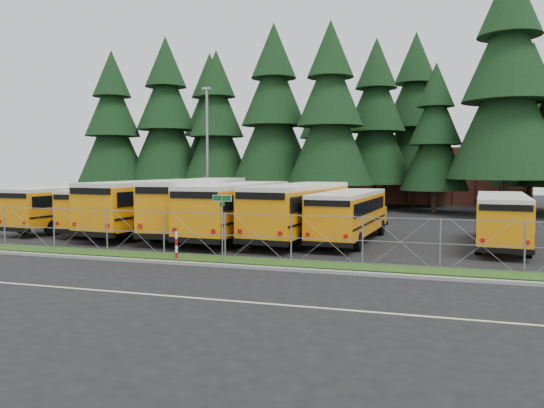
% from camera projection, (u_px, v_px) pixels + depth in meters
% --- Properties ---
extents(ground, '(120.00, 120.00, 0.00)m').
position_uv_depth(ground, '(254.00, 255.00, 23.94)').
color(ground, black).
rests_on(ground, ground).
extents(curb, '(50.00, 0.25, 0.12)m').
position_uv_depth(curb, '(229.00, 266.00, 20.98)').
color(curb, gray).
rests_on(curb, ground).
extents(grass_verge, '(50.00, 1.40, 0.06)m').
position_uv_depth(grass_verge, '(241.00, 261.00, 22.31)').
color(grass_verge, '#1F4012').
rests_on(grass_verge, ground).
extents(road_lane_line, '(50.00, 0.12, 0.01)m').
position_uv_depth(road_lane_line, '(169.00, 296.00, 16.31)').
color(road_lane_line, beige).
rests_on(road_lane_line, ground).
extents(chainlink_fence, '(44.00, 0.10, 2.00)m').
position_uv_depth(chainlink_fence, '(247.00, 236.00, 22.91)').
color(chainlink_fence, gray).
rests_on(chainlink_fence, ground).
extents(brick_building, '(22.00, 10.00, 6.00)m').
position_uv_depth(brick_building, '(419.00, 176.00, 60.09)').
color(brick_building, brown).
rests_on(brick_building, ground).
extents(bus_0, '(3.22, 10.58, 2.73)m').
position_uv_depth(bus_0, '(74.00, 208.00, 33.70)').
color(bus_0, orange).
rests_on(bus_0, ground).
extents(bus_1, '(2.95, 10.36, 2.69)m').
position_uv_depth(bus_1, '(118.00, 209.00, 33.06)').
color(bus_1, orange).
rests_on(bus_1, ground).
extents(bus_2, '(3.79, 12.24, 3.16)m').
position_uv_depth(bus_2, '(154.00, 207.00, 31.66)').
color(bus_2, orange).
rests_on(bus_2, ground).
extents(bus_3, '(3.98, 12.61, 3.25)m').
position_uv_depth(bus_3, '(201.00, 207.00, 31.01)').
color(bus_3, orange).
rests_on(bus_3, ground).
extents(bus_4, '(3.34, 11.84, 3.07)m').
position_uv_depth(bus_4, '(240.00, 211.00, 29.37)').
color(bus_4, orange).
rests_on(bus_4, ground).
extents(bus_5, '(4.04, 11.90, 3.06)m').
position_uv_depth(bus_5, '(302.00, 212.00, 28.64)').
color(bus_5, orange).
rests_on(bus_5, ground).
extents(bus_6, '(3.16, 10.40, 2.69)m').
position_uv_depth(bus_6, '(350.00, 217.00, 28.06)').
color(bus_6, orange).
rests_on(bus_6, ground).
extents(bus_east, '(3.13, 10.12, 2.61)m').
position_uv_depth(bus_east, '(501.00, 221.00, 26.20)').
color(bus_east, orange).
rests_on(bus_east, ground).
extents(street_sign, '(0.84, 0.55, 2.81)m').
position_uv_depth(street_sign, '(222.00, 214.00, 22.01)').
color(street_sign, gray).
rests_on(street_sign, ground).
extents(striped_bollard, '(0.11, 0.11, 1.20)m').
position_uv_depth(striped_bollard, '(176.00, 245.00, 22.79)').
color(striped_bollard, '#B20C0C').
rests_on(striped_bollard, ground).
extents(light_standard, '(0.70, 0.35, 10.14)m').
position_uv_depth(light_standard, '(207.00, 147.00, 41.37)').
color(light_standard, gray).
rests_on(light_standard, ground).
extents(conifer_0, '(7.07, 7.07, 15.63)m').
position_uv_depth(conifer_0, '(113.00, 129.00, 53.34)').
color(conifer_0, black).
rests_on(conifer_0, ground).
extents(conifer_1, '(7.72, 7.72, 17.06)m').
position_uv_depth(conifer_1, '(166.00, 122.00, 53.60)').
color(conifer_1, black).
rests_on(conifer_1, ground).
extents(conifer_2, '(6.91, 6.91, 15.29)m').
position_uv_depth(conifer_2, '(217.00, 129.00, 51.64)').
color(conifer_2, black).
rests_on(conifer_2, ground).
extents(conifer_3, '(7.82, 7.82, 17.30)m').
position_uv_depth(conifer_3, '(274.00, 117.00, 49.40)').
color(conifer_3, black).
rests_on(conifer_3, ground).
extents(conifer_4, '(7.47, 7.47, 16.52)m').
position_uv_depth(conifer_4, '(330.00, 117.00, 45.59)').
color(conifer_4, black).
rests_on(conifer_4, ground).
extents(conifer_5, '(7.30, 7.30, 16.14)m').
position_uv_depth(conifer_5, '(376.00, 124.00, 50.27)').
color(conifer_5, black).
rests_on(conifer_5, ground).
extents(conifer_6, '(5.90, 5.90, 13.06)m').
position_uv_depth(conifer_6, '(435.00, 138.00, 46.22)').
color(conifer_6, black).
rests_on(conifer_6, ground).
extents(conifer_7, '(9.18, 9.18, 20.30)m').
position_uv_depth(conifer_7, '(508.00, 89.00, 42.22)').
color(conifer_7, black).
rests_on(conifer_7, ground).
extents(conifer_10, '(7.40, 7.40, 16.36)m').
position_uv_depth(conifer_10, '(210.00, 129.00, 58.04)').
color(conifer_10, black).
rests_on(conifer_10, ground).
extents(conifer_11, '(7.05, 7.05, 15.59)m').
position_uv_depth(conifer_11, '(325.00, 131.00, 56.84)').
color(conifer_11, black).
rests_on(conifer_11, ground).
extents(conifer_12, '(7.90, 7.90, 17.47)m').
position_uv_depth(conifer_12, '(415.00, 120.00, 53.36)').
color(conifer_12, black).
rests_on(conifer_12, ground).
extents(conifer_13, '(6.94, 6.94, 15.36)m').
position_uv_depth(conifer_13, '(531.00, 127.00, 48.57)').
color(conifer_13, black).
rests_on(conifer_13, ground).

